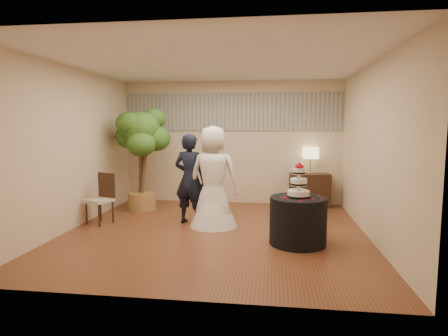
# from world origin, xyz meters

# --- Properties ---
(floor) EXTENTS (5.00, 5.00, 0.00)m
(floor) POSITION_xyz_m (0.00, 0.00, 0.00)
(floor) COLOR brown
(floor) RESTS_ON ground
(ceiling) EXTENTS (5.00, 5.00, 0.00)m
(ceiling) POSITION_xyz_m (0.00, 0.00, 2.80)
(ceiling) COLOR white
(ceiling) RESTS_ON wall_back
(wall_back) EXTENTS (5.00, 0.06, 2.80)m
(wall_back) POSITION_xyz_m (0.00, 2.50, 1.40)
(wall_back) COLOR beige
(wall_back) RESTS_ON ground
(wall_front) EXTENTS (5.00, 0.06, 2.80)m
(wall_front) POSITION_xyz_m (0.00, -2.50, 1.40)
(wall_front) COLOR beige
(wall_front) RESTS_ON ground
(wall_left) EXTENTS (0.06, 5.00, 2.80)m
(wall_left) POSITION_xyz_m (-2.50, 0.00, 1.40)
(wall_left) COLOR beige
(wall_left) RESTS_ON ground
(wall_right) EXTENTS (0.06, 5.00, 2.80)m
(wall_right) POSITION_xyz_m (2.50, 0.00, 1.40)
(wall_right) COLOR beige
(wall_right) RESTS_ON ground
(mural_border) EXTENTS (4.90, 0.02, 0.85)m
(mural_border) POSITION_xyz_m (0.00, 2.48, 2.10)
(mural_border) COLOR gray
(mural_border) RESTS_ON wall_back
(groom) EXTENTS (0.68, 0.53, 1.66)m
(groom) POSITION_xyz_m (-0.54, 0.52, 0.83)
(groom) COLOR black
(groom) RESTS_ON floor
(bride) EXTENTS (0.94, 0.92, 1.79)m
(bride) POSITION_xyz_m (-0.09, 0.39, 0.90)
(bride) COLOR white
(bride) RESTS_ON floor
(cake_table) EXTENTS (0.96, 0.96, 0.72)m
(cake_table) POSITION_xyz_m (1.34, -0.45, 0.36)
(cake_table) COLOR black
(cake_table) RESTS_ON floor
(wedding_cake) EXTENTS (0.34, 0.34, 0.53)m
(wedding_cake) POSITION_xyz_m (1.34, -0.45, 0.99)
(wedding_cake) COLOR white
(wedding_cake) RESTS_ON cake_table
(console) EXTENTS (0.90, 0.42, 0.74)m
(console) POSITION_xyz_m (1.77, 2.29, 0.37)
(console) COLOR #311D11
(console) RESTS_ON floor
(table_lamp) EXTENTS (0.33, 0.33, 0.58)m
(table_lamp) POSITION_xyz_m (1.77, 2.29, 1.03)
(table_lamp) COLOR #CAB885
(table_lamp) RESTS_ON console
(ficus_tree) EXTENTS (1.37, 1.37, 2.20)m
(ficus_tree) POSITION_xyz_m (-1.81, 1.46, 1.10)
(ficus_tree) COLOR #34601E
(ficus_tree) RESTS_ON floor
(side_chair) EXTENTS (0.56, 0.57, 0.92)m
(side_chair) POSITION_xyz_m (-2.18, 0.27, 0.46)
(side_chair) COLOR #311D11
(side_chair) RESTS_ON floor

